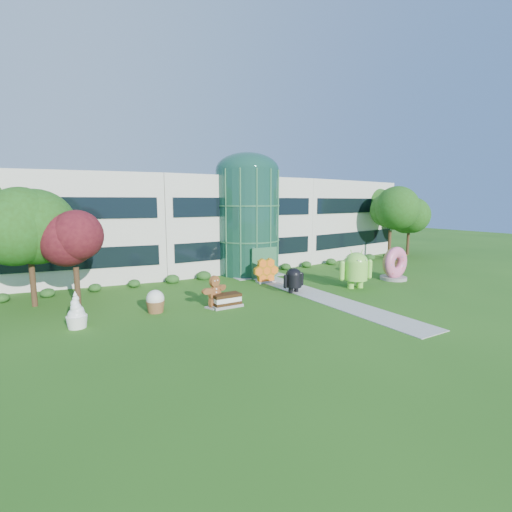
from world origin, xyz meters
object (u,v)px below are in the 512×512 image
android_black (294,278)px  donut (394,263)px  gingerbread (215,291)px  android_green (356,267)px

android_black → donut: bearing=-7.2°
android_black → gingerbread: 6.84m
android_green → gingerbread: size_ratio=1.46×
gingerbread → android_black: bearing=-16.8°
android_black → gingerbread: bearing=-178.7°
android_green → android_black: bearing=-180.0°
android_black → donut: (10.50, -0.72, 0.37)m
donut → gingerbread: 17.33m
donut → android_black: bearing=172.1°
android_green → donut: (5.31, 0.60, -0.21)m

